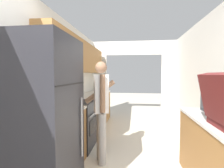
% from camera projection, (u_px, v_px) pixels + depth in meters
% --- Properties ---
extents(wall_left, '(0.38, 7.07, 2.50)m').
position_uv_depth(wall_left, '(66.00, 70.00, 3.47)').
color(wall_left, silver).
rests_on(wall_left, ground_plane).
extents(wall_right, '(0.06, 7.07, 2.50)m').
position_uv_depth(wall_right, '(222.00, 84.00, 2.70)').
color(wall_right, silver).
rests_on(wall_right, ground_plane).
extents(wall_far_with_doorway, '(3.12, 0.06, 2.50)m').
position_uv_depth(wall_far_with_doorway, '(133.00, 73.00, 5.80)').
color(wall_far_with_doorway, silver).
rests_on(wall_far_with_doorway, ground_plane).
extents(counter_left, '(0.62, 3.50, 0.88)m').
position_uv_depth(counter_left, '(89.00, 113.00, 4.30)').
color(counter_left, '#9E6B38').
rests_on(counter_left, ground_plane).
extents(refrigerator, '(0.77, 0.83, 1.81)m').
position_uv_depth(refrigerator, '(40.00, 120.00, 1.91)').
color(refrigerator, black).
rests_on(refrigerator, ground_plane).
extents(range_oven, '(0.66, 0.75, 1.02)m').
position_uv_depth(range_oven, '(77.00, 124.00, 3.35)').
color(range_oven, black).
rests_on(range_oven, ground_plane).
extents(person, '(0.51, 0.45, 1.60)m').
position_uv_depth(person, '(101.00, 109.00, 2.77)').
color(person, '#9E9E9E').
rests_on(person, ground_plane).
extents(microwave, '(0.34, 0.49, 0.31)m').
position_uv_depth(microwave, '(220.00, 102.00, 2.31)').
color(microwave, black).
rests_on(microwave, counter_right).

